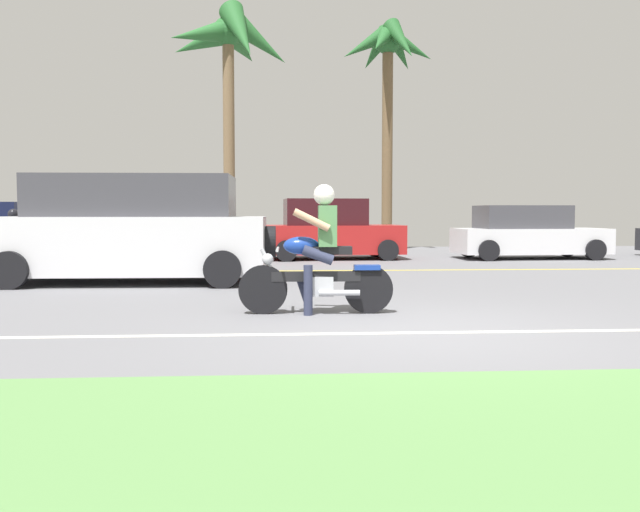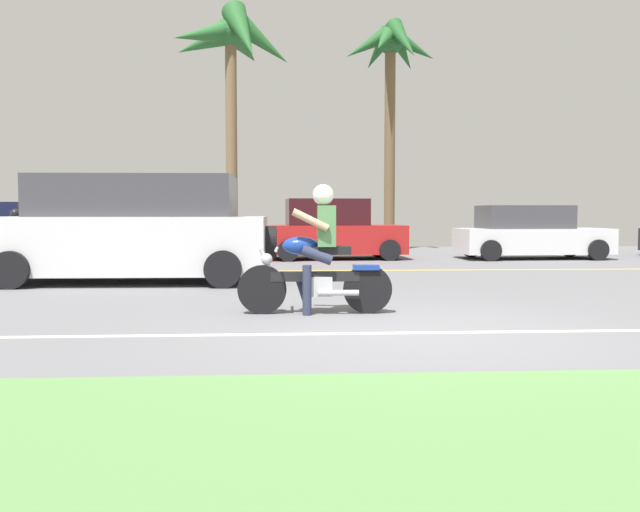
# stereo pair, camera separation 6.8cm
# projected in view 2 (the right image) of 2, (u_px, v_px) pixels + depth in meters

# --- Properties ---
(ground) EXTENTS (56.00, 30.00, 0.04)m
(ground) POSITION_uv_depth(u_px,v_px,m) (372.00, 298.00, 10.42)
(ground) COLOR slate
(grass_median) EXTENTS (56.00, 3.80, 0.06)m
(grass_median) POSITION_uv_depth(u_px,v_px,m) (569.00, 468.00, 3.35)
(grass_median) COLOR #5B8C4C
(grass_median) RESTS_ON ground
(lane_line_near) EXTENTS (50.40, 0.12, 0.01)m
(lane_line_near) POSITION_uv_depth(u_px,v_px,m) (412.00, 333.00, 7.26)
(lane_line_near) COLOR silver
(lane_line_near) RESTS_ON ground
(lane_line_far) EXTENTS (50.40, 0.12, 0.01)m
(lane_line_far) POSITION_uv_depth(u_px,v_px,m) (343.00, 270.00, 15.06)
(lane_line_far) COLOR yellow
(lane_line_far) RESTS_ON ground
(motorcyclist) EXTENTS (1.95, 0.64, 1.63)m
(motorcyclist) POSITION_uv_depth(u_px,v_px,m) (316.00, 259.00, 8.62)
(motorcyclist) COLOR black
(motorcyclist) RESTS_ON ground
(suv_nearby) EXTENTS (5.11, 2.34, 1.94)m
(suv_nearby) POSITION_uv_depth(u_px,v_px,m) (133.00, 231.00, 12.48)
(suv_nearby) COLOR silver
(suv_nearby) RESTS_ON ground
(parked_car_1) EXTENTS (4.32, 1.93, 1.59)m
(parked_car_1) POSITION_uv_depth(u_px,v_px,m) (150.00, 232.00, 18.41)
(parked_car_1) COLOR #8C939E
(parked_car_1) RESTS_ON ground
(parked_car_2) EXTENTS (3.84, 2.09, 1.65)m
(parked_car_2) POSITION_uv_depth(u_px,v_px,m) (332.00, 231.00, 18.81)
(parked_car_2) COLOR #AD1E1E
(parked_car_2) RESTS_ON ground
(parked_car_3) EXTENTS (4.14, 1.94, 1.47)m
(parked_car_3) POSITION_uv_depth(u_px,v_px,m) (530.00, 234.00, 18.90)
(parked_car_3) COLOR silver
(parked_car_3) RESTS_ON ground
(palm_tree_0) EXTENTS (4.38, 4.27, 8.16)m
(palm_tree_0) POSITION_uv_depth(u_px,v_px,m) (231.00, 50.00, 22.84)
(palm_tree_0) COLOR brown
(palm_tree_0) RESTS_ON ground
(palm_tree_1) EXTENTS (3.30, 3.19, 7.54)m
(palm_tree_1) POSITION_uv_depth(u_px,v_px,m) (391.00, 61.00, 22.47)
(palm_tree_1) COLOR brown
(palm_tree_1) RESTS_ON ground
(motorcyclist_distant) EXTENTS (0.86, 1.45, 1.35)m
(motorcyclist_distant) POSITION_uv_depth(u_px,v_px,m) (19.00, 246.00, 14.48)
(motorcyclist_distant) COLOR black
(motorcyclist_distant) RESTS_ON ground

